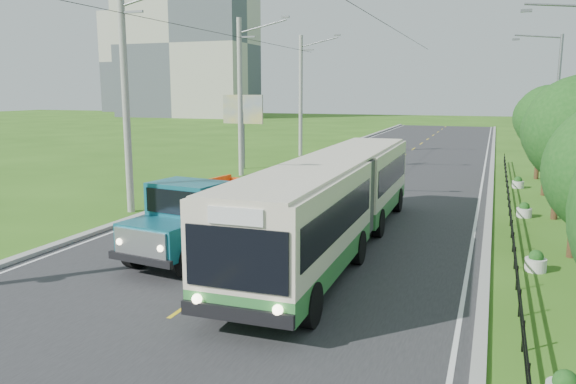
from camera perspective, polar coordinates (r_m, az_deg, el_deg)
The scene contains 23 objects.
ground at distance 15.14m, azimuth -9.79°, elevation -11.08°, with size 240.00×240.00×0.00m, color #305E16.
road at distance 33.41m, azimuth 7.52°, elevation 0.74°, with size 14.00×120.00×0.02m, color #28282B.
curb_left at distance 35.64m, azimuth -3.84°, elevation 1.51°, with size 0.40×120.00×0.15m, color #9E9E99.
curb_right at distance 32.62m, azimuth 19.86°, elevation 0.06°, with size 0.30×120.00×0.10m, color #9E9E99.
edge_line_left at distance 35.43m, azimuth -3.02°, elevation 1.38°, with size 0.12×120.00×0.00m, color silver.
edge_line_right at distance 32.63m, azimuth 18.98°, elevation 0.07°, with size 0.12×120.00×0.00m, color silver.
centre_dash at distance 15.13m, azimuth -9.79°, elevation -11.00°, with size 0.12×2.20×0.00m, color yellow.
railing_right at distance 26.69m, azimuth 21.58°, elevation -1.66°, with size 0.04×40.00×0.60m, color black.
pole_near at distance 26.20m, azimuth -16.10°, elevation 9.02°, with size 3.51×0.32×10.00m.
pole_mid at distance 36.58m, azimuth -4.83°, elevation 9.61°, with size 3.51×0.32×10.00m.
pole_far at distance 47.73m, azimuth 1.34°, elevation 9.78°, with size 3.51×0.32×10.00m.
tree_fourth at distance 26.51m, azimuth 26.06°, elevation 5.13°, with size 3.24×3.31×5.40m.
tree_fifth at distance 32.46m, azimuth 25.08°, elevation 6.43°, with size 3.48×3.52×5.80m.
tree_back at distance 38.45m, azimuth 24.34°, elevation 6.63°, with size 3.30×3.36×5.50m.
streetlight_far at distance 40.32m, azimuth 25.42°, elevation 8.46°, with size 3.02×0.20×9.07m.
planter_near at distance 18.95m, azimuth 23.86°, elevation -6.53°, with size 0.64×0.64×0.67m.
planter_mid at distance 26.72m, azimuth 22.86°, elevation -1.76°, with size 0.64×0.64×0.67m.
planter_far at distance 34.59m, azimuth 22.32°, elevation 0.85°, with size 0.64×0.64×0.67m.
billboard_left at distance 39.86m, azimuth -4.60°, elevation 7.90°, with size 3.00×0.20×5.20m.
apartment_near at distance 124.26m, azimuth -10.23°, elevation 14.47°, with size 28.00×14.00×30.00m, color #B7B2A3.
apartment_far at distance 158.50m, azimuth -13.54°, elevation 12.67°, with size 24.00×14.00×26.00m, color #B7B2A3.
bus at distance 19.49m, azimuth 4.73°, elevation -0.35°, with size 2.92×16.38×3.15m.
dump_truck at distance 18.95m, azimuth -8.50°, elevation -2.01°, with size 3.17×6.49×2.62m.
Camera 1 is at (7.16, -12.17, 5.46)m, focal length 35.00 mm.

